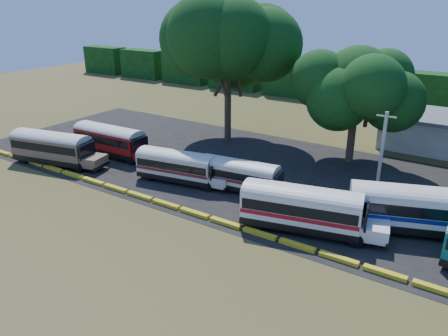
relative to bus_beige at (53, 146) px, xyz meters
The scene contains 13 objects.
ground 18.07m from the bus_beige, ahead, with size 160.00×160.00×0.00m, color #3A4517.
asphalt_strip 21.27m from the bus_beige, 27.34° to the left, with size 64.00×24.00×0.02m, color black.
curb 17.95m from the bus_beige, ahead, with size 53.70×0.45×0.30m.
treeline_backdrop 49.08m from the bus_beige, 68.72° to the left, with size 130.00×4.00×6.00m.
bus_beige is the anchor object (origin of this frame).
bus_red 5.98m from the bus_beige, 59.48° to the left, with size 10.42×2.89×3.40m.
bus_cream_west 14.35m from the bus_beige, 13.78° to the left, with size 9.56×3.84×3.06m.
bus_cream_east 20.51m from the bus_beige, 13.53° to the left, with size 9.09×3.24×2.92m.
bus_white_red 27.68m from the bus_beige, ahead, with size 10.99×4.98×3.51m.
bus_white_blue 35.04m from the bus_beige, ahead, with size 11.29×6.29×3.63m.
tree_west 22.33m from the bus_beige, 58.02° to the left, with size 12.09×12.09×16.23m.
tree_center 31.88m from the bus_beige, 34.78° to the left, with size 9.87×9.87×12.11m.
utility_pole 32.27m from the bus_beige, 18.09° to the left, with size 1.60×0.30×7.73m.
Camera 1 is at (20.82, -23.98, 16.24)m, focal length 35.00 mm.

